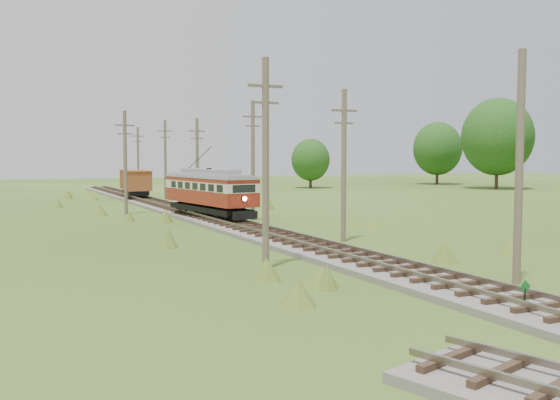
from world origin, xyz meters
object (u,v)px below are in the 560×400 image
gravel_pile (185,200)px  switch_marker (525,294)px  gondola (135,182)px  streetcar (209,189)px

gravel_pile → switch_marker: bearing=-93.8°
gondola → gravel_pile: 9.95m
streetcar → switch_marker: bearing=-97.3°
switch_marker → gravel_pile: gravel_pile is taller
streetcar → gravel_pile: (2.87, 15.91, -1.88)m
streetcar → gravel_pile: bearing=72.9°
switch_marker → streetcar: size_ratio=0.10×
streetcar → gondola: size_ratio=1.31×
gravel_pile → gondola: bearing=107.0°
switch_marker → gondola: 55.65m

